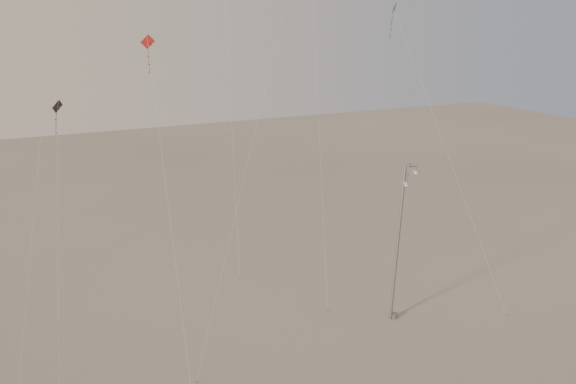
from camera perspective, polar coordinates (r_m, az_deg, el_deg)
name	(u,v)px	position (r m, az deg, el deg)	size (l,w,h in m)	color
ground	(368,383)	(35.32, 7.13, -16.53)	(160.00, 160.00, 0.00)	#A29586
street_lamp	(400,238)	(40.03, 9.94, -4.07)	(1.71, 0.90, 10.06)	gray
kite_1	(275,49)	(38.92, -1.19, 12.60)	(10.58, 9.02, 22.78)	#272421
kite_3	(158,122)	(32.34, -11.51, 6.14)	(1.58, 10.04, 17.68)	maroon
kite_4	(417,73)	(40.70, 11.38, 10.36)	(5.74, 6.51, 19.32)	#272421
kite_6	(58,184)	(31.15, -19.79, 0.65)	(1.78, 1.86, 14.99)	#272421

